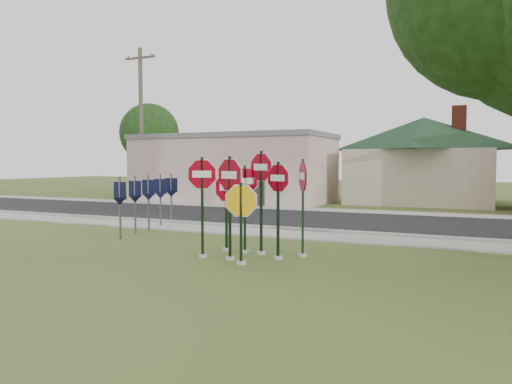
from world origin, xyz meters
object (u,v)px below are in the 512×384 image
at_px(stop_sign_left, 202,192).
at_px(pedestrian, 239,191).
at_px(utility_pole_near, 141,122).
at_px(stop_sign_yellow, 241,214).
at_px(stop_sign_center, 230,191).

bearing_deg(stop_sign_left, pedestrian, 113.23).
height_order(utility_pole_near, pedestrian, utility_pole_near).
relative_size(stop_sign_yellow, pedestrian, 1.20).
distance_m(stop_sign_yellow, utility_pole_near, 20.82).
distance_m(stop_sign_yellow, pedestrian, 15.21).
xyz_separation_m(stop_sign_center, pedestrian, (-6.44, 13.14, -0.79)).
distance_m(stop_sign_left, pedestrian, 14.34).
xyz_separation_m(stop_sign_yellow, utility_pole_near, (-14.30, 14.66, 3.75)).
bearing_deg(stop_sign_center, stop_sign_left, -178.97).
bearing_deg(pedestrian, stop_sign_left, 114.85).
bearing_deg(stop_sign_center, pedestrian, 116.09).
bearing_deg(utility_pole_near, stop_sign_yellow, -45.72).
bearing_deg(pedestrian, stop_sign_center, 117.71).
bearing_deg(stop_sign_left, stop_sign_center, 1.03).
relative_size(stop_sign_center, stop_sign_left, 1.01).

